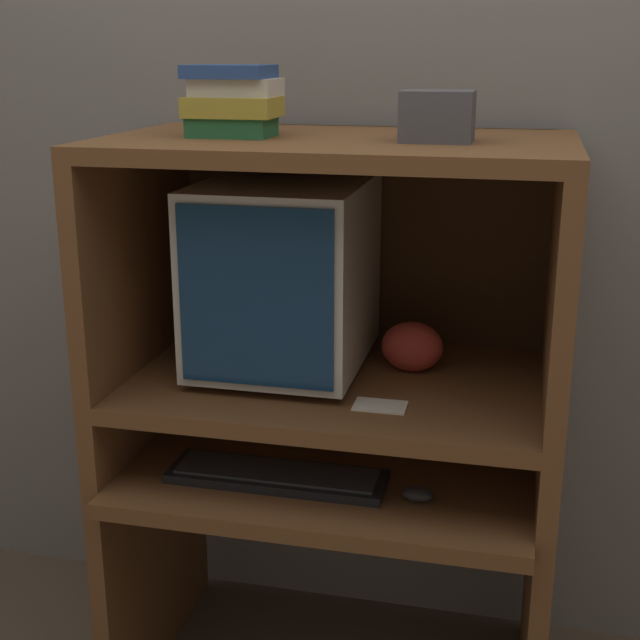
% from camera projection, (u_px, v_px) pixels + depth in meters
% --- Properties ---
extents(wall_back, '(6.00, 0.06, 2.60)m').
position_uv_depth(wall_back, '(369.00, 143.00, 2.23)').
color(wall_back, gray).
rests_on(wall_back, ground_plane).
extents(desk_base, '(0.99, 0.66, 0.62)m').
position_uv_depth(desk_base, '(332.00, 548.00, 2.10)').
color(desk_base, brown).
rests_on(desk_base, ground_plane).
extents(desk_monitor_shelf, '(0.99, 0.62, 0.19)m').
position_uv_depth(desk_monitor_shelf, '(337.00, 394.00, 2.04)').
color(desk_monitor_shelf, brown).
rests_on(desk_monitor_shelf, desk_base).
extents(hutch_upper, '(0.99, 0.62, 0.54)m').
position_uv_depth(hutch_upper, '(341.00, 216.00, 1.95)').
color(hutch_upper, brown).
rests_on(hutch_upper, desk_monitor_shelf).
extents(crt_monitor, '(0.36, 0.46, 0.43)m').
position_uv_depth(crt_monitor, '(285.00, 274.00, 2.03)').
color(crt_monitor, beige).
rests_on(crt_monitor, desk_monitor_shelf).
extents(keyboard, '(0.48, 0.14, 0.03)m').
position_uv_depth(keyboard, '(277.00, 476.00, 1.95)').
color(keyboard, black).
rests_on(keyboard, desk_base).
extents(mouse, '(0.07, 0.05, 0.03)m').
position_uv_depth(mouse, '(418.00, 494.00, 1.86)').
color(mouse, '#28282B').
rests_on(mouse, desk_base).
extents(snack_bag, '(0.14, 0.11, 0.12)m').
position_uv_depth(snack_bag, '(412.00, 347.00, 2.05)').
color(snack_bag, '#BC382D').
rests_on(snack_bag, desk_monitor_shelf).
extents(book_stack, '(0.19, 0.15, 0.15)m').
position_uv_depth(book_stack, '(233.00, 100.00, 1.86)').
color(book_stack, '#236638').
rests_on(book_stack, hutch_upper).
extents(paper_card, '(0.11, 0.07, 0.00)m').
position_uv_depth(paper_card, '(380.00, 406.00, 1.85)').
color(paper_card, beige).
rests_on(paper_card, desk_monitor_shelf).
extents(storage_box, '(0.14, 0.12, 0.10)m').
position_uv_depth(storage_box, '(438.00, 116.00, 1.77)').
color(storage_box, '#4C4C51').
rests_on(storage_box, hutch_upper).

